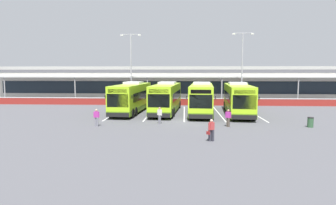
{
  "coord_description": "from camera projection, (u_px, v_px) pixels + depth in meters",
  "views": [
    {
      "loc": [
        -0.05,
        -29.88,
        5.03
      ],
      "look_at": [
        -1.84,
        3.0,
        1.6
      ],
      "focal_mm": 31.51,
      "sensor_mm": 36.0,
      "label": 1
    }
  ],
  "objects": [
    {
      "name": "litter_bin",
      "position": [
        310.0,
        122.0,
        26.81
      ],
      "size": [
        0.54,
        0.54,
        0.93
      ],
      "color": "#2D5133",
      "rests_on": "ground"
    },
    {
      "name": "red_barrier_wall",
      "position": [
        184.0,
        102.0,
        44.54
      ],
      "size": [
        60.0,
        0.4,
        1.1
      ],
      "color": "maroon",
      "rests_on": "ground"
    },
    {
      "name": "pedestrian_near_bin",
      "position": [
        97.0,
        117.0,
        27.24
      ],
      "size": [
        0.54,
        0.29,
        1.62
      ],
      "color": "slate",
      "rests_on": "ground"
    },
    {
      "name": "pedestrian_in_dark_coat",
      "position": [
        228.0,
        117.0,
        27.01
      ],
      "size": [
        0.53,
        0.39,
        1.62
      ],
      "color": "#4C4238",
      "rests_on": "ground"
    },
    {
      "name": "terminal_building",
      "position": [
        184.0,
        82.0,
        56.61
      ],
      "size": [
        70.0,
        13.0,
        6.0
      ],
      "color": "beige",
      "rests_on": "ground"
    },
    {
      "name": "coach_bus_leftmost",
      "position": [
        132.0,
        98.0,
        36.68
      ],
      "size": [
        3.62,
        12.3,
        3.78
      ],
      "color": "#9ED11E",
      "rests_on": "ground"
    },
    {
      "name": "lamp_post_centre",
      "position": [
        242.0,
        64.0,
        45.03
      ],
      "size": [
        3.24,
        0.28,
        11.0
      ],
      "color": "#9E9EA3",
      "rests_on": "ground"
    },
    {
      "name": "bay_stripe_centre",
      "position": [
        219.0,
        113.0,
        35.93
      ],
      "size": [
        0.14,
        13.0,
        0.01
      ],
      "primitive_type": "cube",
      "color": "silver",
      "rests_on": "ground"
    },
    {
      "name": "coach_bus_left_centre",
      "position": [
        166.0,
        98.0,
        36.4
      ],
      "size": [
        3.62,
        12.3,
        3.78
      ],
      "color": "#9ED11E",
      "rests_on": "ground"
    },
    {
      "name": "ground_plane",
      "position": [
        184.0,
        121.0,
        30.2
      ],
      "size": [
        200.0,
        200.0,
        0.0
      ],
      "primitive_type": "plane",
      "color": "#4C4C51"
    },
    {
      "name": "bay_stripe_west",
      "position": [
        150.0,
        113.0,
        36.38
      ],
      "size": [
        0.14,
        13.0,
        0.01
      ],
      "primitive_type": "cube",
      "color": "silver",
      "rests_on": "ground"
    },
    {
      "name": "pedestrian_child",
      "position": [
        160.0,
        115.0,
        28.61
      ],
      "size": [
        0.48,
        0.42,
        1.62
      ],
      "color": "slate",
      "rests_on": "ground"
    },
    {
      "name": "bay_stripe_mid_west",
      "position": [
        184.0,
        113.0,
        36.16
      ],
      "size": [
        0.14,
        13.0,
        0.01
      ],
      "primitive_type": "cube",
      "color": "silver",
      "rests_on": "ground"
    },
    {
      "name": "pedestrian_with_handbag",
      "position": [
        211.0,
        130.0,
        21.4
      ],
      "size": [
        0.62,
        0.51,
        1.62
      ],
      "color": "#33333D",
      "rests_on": "ground"
    },
    {
      "name": "coach_bus_centre",
      "position": [
        202.0,
        99.0,
        35.57
      ],
      "size": [
        3.62,
        12.3,
        3.78
      ],
      "color": "#9ED11E",
      "rests_on": "ground"
    },
    {
      "name": "lamp_post_west",
      "position": [
        131.0,
        64.0,
        46.54
      ],
      "size": [
        3.24,
        0.28,
        11.0
      ],
      "color": "#9E9EA3",
      "rests_on": "ground"
    },
    {
      "name": "coach_bus_right_centre",
      "position": [
        238.0,
        99.0,
        35.08
      ],
      "size": [
        3.62,
        12.3,
        3.78
      ],
      "color": "#9ED11E",
      "rests_on": "ground"
    },
    {
      "name": "bay_stripe_mid_east",
      "position": [
        254.0,
        113.0,
        35.7
      ],
      "size": [
        0.14,
        13.0,
        0.01
      ],
      "primitive_type": "cube",
      "color": "silver",
      "rests_on": "ground"
    },
    {
      "name": "bay_stripe_far_west",
      "position": [
        117.0,
        112.0,
        36.61
      ],
      "size": [
        0.14,
        13.0,
        0.01
      ],
      "primitive_type": "cube",
      "color": "silver",
      "rests_on": "ground"
    }
  ]
}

